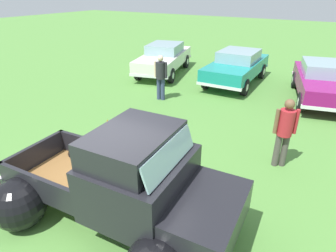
{
  "coord_description": "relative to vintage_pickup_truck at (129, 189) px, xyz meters",
  "views": [
    {
      "loc": [
        3.05,
        -3.01,
        3.91
      ],
      "look_at": [
        0.0,
        1.96,
        1.07
      ],
      "focal_mm": 30.54,
      "sensor_mm": 36.0,
      "label": 1
    }
  ],
  "objects": [
    {
      "name": "spectator_1",
      "position": [
        -3.02,
        5.69,
        0.21
      ],
      "size": [
        0.54,
        0.38,
        1.7
      ],
      "rotation": [
        0.0,
        0.0,
        4.85
      ],
      "color": "navy",
      "rests_on": "ground"
    },
    {
      "name": "spectator_0",
      "position": [
        1.89,
        3.37,
        0.22
      ],
      "size": [
        0.51,
        0.46,
        1.71
      ],
      "rotation": [
        0.0,
        0.0,
        2.08
      ],
      "color": "#4C4742",
      "rests_on": "ground"
    },
    {
      "name": "show_car_1",
      "position": [
        -1.29,
        9.26,
        0.03
      ],
      "size": [
        1.96,
        4.44,
        1.43
      ],
      "rotation": [
        0.0,
        0.0,
        -1.54
      ],
      "color": "black",
      "rests_on": "ground"
    },
    {
      "name": "show_car_0",
      "position": [
        -4.94,
        8.97,
        0.02
      ],
      "size": [
        2.86,
        4.81,
        1.43
      ],
      "rotation": [
        0.0,
        0.0,
        -1.31
      ],
      "color": "black",
      "rests_on": "ground"
    },
    {
      "name": "lane_cone_0",
      "position": [
        -2.52,
        2.2,
        -0.45
      ],
      "size": [
        0.36,
        0.36,
        0.63
      ],
      "color": "black",
      "rests_on": "ground"
    },
    {
      "name": "vintage_pickup_truck",
      "position": [
        0.0,
        0.0,
        0.0
      ],
      "size": [
        4.74,
        3.01,
        1.96
      ],
      "rotation": [
        0.0,
        0.0,
        0.07
      ],
      "color": "black",
      "rests_on": "ground"
    },
    {
      "name": "show_car_2",
      "position": [
        2.22,
        8.83,
        0.02
      ],
      "size": [
        2.82,
        4.65,
        1.43
      ],
      "rotation": [
        0.0,
        0.0,
        -1.33
      ],
      "color": "black",
      "rests_on": "ground"
    },
    {
      "name": "ground_plane",
      "position": [
        -0.39,
        -0.03,
        -0.76
      ],
      "size": [
        80.0,
        80.0,
        0.0
      ],
      "primitive_type": "plane",
      "color": "#548C3D"
    }
  ]
}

